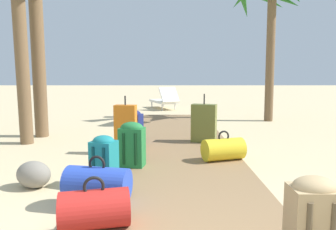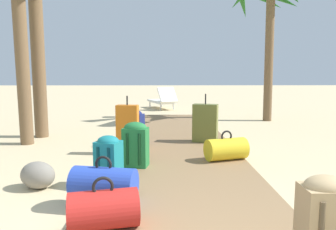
# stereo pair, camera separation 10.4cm
# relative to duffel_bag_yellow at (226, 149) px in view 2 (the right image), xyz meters

# --- Properties ---
(ground_plane) EXTENTS (60.00, 60.00, 0.00)m
(ground_plane) POSITION_rel_duffel_bag_yellow_xyz_m (-0.67, -0.04, -0.23)
(ground_plane) COLOR #D1BA8C
(boardwalk) EXTENTS (1.89, 8.09, 0.08)m
(boardwalk) POSITION_rel_duffel_bag_yellow_xyz_m (-0.67, 0.77, -0.19)
(boardwalk) COLOR olive
(boardwalk) RESTS_ON ground
(duffel_bag_yellow) EXTENTS (0.62, 0.45, 0.41)m
(duffel_bag_yellow) POSITION_rel_duffel_bag_yellow_xyz_m (0.00, 0.00, 0.00)
(duffel_bag_yellow) COLOR gold
(duffel_bag_yellow) RESTS_ON boardwalk
(duffel_bag_blue) EXTENTS (0.64, 0.42, 0.43)m
(duffel_bag_blue) POSITION_rel_duffel_bag_yellow_xyz_m (-1.42, -1.39, 0.01)
(duffel_bag_blue) COLOR #2847B7
(duffel_bag_blue) RESTS_ON boardwalk
(suitcase_orange) EXTENTS (0.36, 0.21, 0.84)m
(suitcase_orange) POSITION_rel_duffel_bag_yellow_xyz_m (-1.43, 0.66, 0.20)
(suitcase_orange) COLOR orange
(suitcase_orange) RESTS_ON boardwalk
(backpack_green) EXTENTS (0.34, 0.28, 0.58)m
(backpack_green) POSITION_rel_duffel_bag_yellow_xyz_m (-1.22, -0.29, 0.15)
(backpack_green) COLOR #237538
(backpack_green) RESTS_ON boardwalk
(backpack_tan) EXTENTS (0.28, 0.24, 0.57)m
(backpack_tan) POSITION_rel_duffel_bag_yellow_xyz_m (0.13, -2.39, 0.15)
(backpack_tan) COLOR tan
(backpack_tan) RESTS_ON boardwalk
(duffel_bag_red) EXTENTS (0.58, 0.41, 0.41)m
(duffel_bag_red) POSITION_rel_duffel_bag_yellow_xyz_m (-1.32, -1.93, 0.00)
(duffel_bag_red) COLOR red
(duffel_bag_red) RESTS_ON boardwalk
(backpack_teal) EXTENTS (0.32, 0.30, 0.50)m
(backpack_teal) POSITION_rel_duffel_bag_yellow_xyz_m (-1.48, -0.80, 0.11)
(backpack_teal) COLOR #197A7F
(backpack_teal) RESTS_ON boardwalk
(suitcase_olive) EXTENTS (0.46, 0.32, 0.84)m
(suitcase_olive) POSITION_rel_duffel_bag_yellow_xyz_m (-0.14, 1.16, 0.18)
(suitcase_olive) COLOR olive
(suitcase_olive) RESTS_ON boardwalk
(backpack_navy) EXTENTS (0.36, 0.31, 0.56)m
(backpack_navy) POSITION_rel_duffel_bag_yellow_xyz_m (-1.37, 1.16, 0.14)
(backpack_navy) COLOR navy
(backpack_navy) RESTS_ON boardwalk
(lounge_chair) EXTENTS (1.12, 1.64, 0.80)m
(lounge_chair) POSITION_rel_duffel_bag_yellow_xyz_m (-0.89, 7.03, 0.10)
(lounge_chair) COLOR white
(lounge_chair) RESTS_ON ground
(rock_left_near) EXTENTS (0.47, 0.41, 0.30)m
(rock_left_near) POSITION_rel_duffel_bag_yellow_xyz_m (-2.25, -0.85, -0.08)
(rock_left_near) COLOR gray
(rock_left_near) RESTS_ON ground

